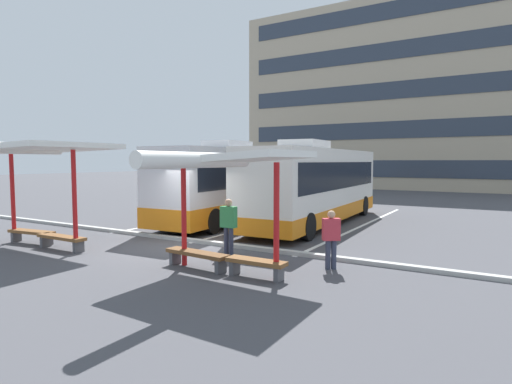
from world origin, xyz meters
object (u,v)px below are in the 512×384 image
object	(u,v)px
bench_2	(197,256)
waiting_passenger_0	(229,223)
coach_bus_1	(316,185)
bench_0	(32,234)
waiting_shelter_0	(31,150)
bench_1	(61,239)
bench_3	(256,264)
coach_bus_0	(244,183)
waiting_shelter_1	(221,162)
waiting_passenger_1	(331,236)

from	to	relation	value
bench_2	waiting_passenger_0	distance (m)	1.84
coach_bus_1	bench_0	size ratio (longest dim) A/B	5.94
waiting_shelter_0	bench_0	bearing A→B (deg)	154.53
bench_0	bench_1	distance (m)	1.80
coach_bus_1	bench_2	world-z (taller)	coach_bus_1
bench_2	bench_3	xyz separation A→B (m)	(1.80, 0.03, -0.01)
coach_bus_0	bench_3	size ratio (longest dim) A/B	7.99
waiting_shelter_1	bench_2	xyz separation A→B (m)	(-0.90, 0.15, -2.45)
coach_bus_1	bench_1	xyz separation A→B (m)	(-4.84, -9.32, -1.39)
waiting_passenger_1	waiting_passenger_0	bearing A→B (deg)	-179.56
coach_bus_1	bench_1	bearing A→B (deg)	-117.45
coach_bus_1	waiting_passenger_0	world-z (taller)	coach_bus_1
bench_3	waiting_passenger_0	bearing A→B (deg)	139.31
coach_bus_0	bench_2	xyz separation A→B (m)	(4.13, -8.83, -1.39)
coach_bus_1	bench_2	size ratio (longest dim) A/B	5.71
coach_bus_0	bench_0	xyz separation A→B (m)	(-2.86, -9.10, -1.40)
waiting_shelter_0	bench_1	world-z (taller)	waiting_shelter_0
waiting_shelter_0	waiting_passenger_0	xyz separation A→B (m)	(5.94, 2.41, -2.19)
coach_bus_0	coach_bus_1	world-z (taller)	coach_bus_0
coach_bus_1	waiting_shelter_1	bearing A→B (deg)	-82.15
bench_0	waiting_passenger_1	world-z (taller)	waiting_passenger_1
coach_bus_0	coach_bus_1	bearing A→B (deg)	1.85
bench_0	bench_1	bearing A→B (deg)	-3.18
waiting_shelter_1	waiting_passenger_1	world-z (taller)	waiting_shelter_1
waiting_passenger_0	coach_bus_0	bearing A→B (deg)	119.18
waiting_shelter_0	waiting_passenger_0	distance (m)	6.77
coach_bus_0	bench_2	world-z (taller)	coach_bus_0
coach_bus_1	bench_0	world-z (taller)	coach_bus_1
coach_bus_1	bench_1	size ratio (longest dim) A/B	5.67
bench_0	bench_1	size ratio (longest dim) A/B	0.96
waiting_shelter_1	waiting_passenger_1	distance (m)	3.45
waiting_shelter_0	waiting_passenger_0	world-z (taller)	waiting_shelter_0
bench_0	waiting_shelter_1	bearing A→B (deg)	0.86
waiting_passenger_0	waiting_passenger_1	bearing A→B (deg)	0.44
coach_bus_0	waiting_passenger_0	xyz separation A→B (m)	(3.97, -7.12, -0.75)
bench_1	waiting_passenger_0	distance (m)	5.49
waiting_shelter_0	bench_2	distance (m)	6.76
bench_0	waiting_shelter_1	xyz separation A→B (m)	(7.90, 0.12, 2.45)
coach_bus_1	waiting_shelter_1	size ratio (longest dim) A/B	2.63
waiting_passenger_1	waiting_shelter_1	bearing A→B (deg)	-138.82
bench_0	waiting_passenger_1	bearing A→B (deg)	11.29
bench_3	waiting_passenger_0	world-z (taller)	waiting_passenger_0
bench_0	waiting_shelter_0	bearing A→B (deg)	-25.47
waiting_shelter_1	bench_2	bearing A→B (deg)	170.25
waiting_shelter_1	bench_3	world-z (taller)	waiting_shelter_1
coach_bus_0	waiting_shelter_1	size ratio (longest dim) A/B	2.89
waiting_passenger_0	bench_1	bearing A→B (deg)	-157.52
bench_3	coach_bus_1	bearing A→B (deg)	103.58
waiting_passenger_0	waiting_passenger_1	distance (m)	3.22
waiting_shelter_0	waiting_passenger_0	size ratio (longest dim) A/B	3.12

